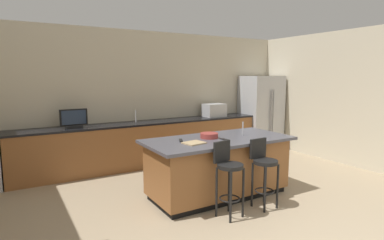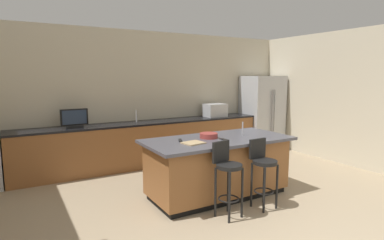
% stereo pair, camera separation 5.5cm
% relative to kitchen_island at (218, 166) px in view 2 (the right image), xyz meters
% --- Properties ---
extents(wall_back, '(7.50, 0.12, 2.78)m').
position_rel_kitchen_island_xyz_m(wall_back, '(-0.20, 2.51, 0.93)').
color(wall_back, beige).
rests_on(wall_back, ground_plane).
extents(wall_right, '(0.12, 5.29, 2.78)m').
position_rel_kitchen_island_xyz_m(wall_right, '(3.35, 0.07, 0.93)').
color(wall_right, beige).
rests_on(wall_right, ground_plane).
extents(counter_back, '(5.17, 0.62, 0.91)m').
position_rel_kitchen_island_xyz_m(counter_back, '(-0.30, 2.13, -0.01)').
color(counter_back, brown).
rests_on(counter_back, ground_plane).
extents(kitchen_island, '(2.26, 1.07, 0.90)m').
position_rel_kitchen_island_xyz_m(kitchen_island, '(0.00, 0.00, 0.00)').
color(kitchen_island, black).
rests_on(kitchen_island, ground_plane).
extents(refrigerator, '(0.95, 0.76, 1.84)m').
position_rel_kitchen_island_xyz_m(refrigerator, '(2.77, 2.07, 0.46)').
color(refrigerator, '#B7BABF').
rests_on(refrigerator, ground_plane).
extents(microwave, '(0.48, 0.36, 0.30)m').
position_rel_kitchen_island_xyz_m(microwave, '(1.38, 2.13, 0.59)').
color(microwave, '#B7BABF').
rests_on(microwave, counter_back).
extents(tv_monitor, '(0.48, 0.16, 0.35)m').
position_rel_kitchen_island_xyz_m(tv_monitor, '(-1.72, 2.08, 0.60)').
color(tv_monitor, black).
rests_on(tv_monitor, counter_back).
extents(sink_faucet_back, '(0.02, 0.02, 0.24)m').
position_rel_kitchen_island_xyz_m(sink_faucet_back, '(-0.49, 2.23, 0.57)').
color(sink_faucet_back, '#B2B2B7').
rests_on(sink_faucet_back, counter_back).
extents(sink_faucet_island, '(0.02, 0.02, 0.22)m').
position_rel_kitchen_island_xyz_m(sink_faucet_island, '(0.47, 0.00, 0.55)').
color(sink_faucet_island, '#B2B2B7').
rests_on(sink_faucet_island, kitchen_island).
extents(bar_stool_left, '(0.34, 0.36, 1.00)m').
position_rel_kitchen_island_xyz_m(bar_stool_left, '(-0.32, -0.67, 0.14)').
color(bar_stool_left, black).
rests_on(bar_stool_left, ground_plane).
extents(bar_stool_right, '(0.34, 0.35, 0.97)m').
position_rel_kitchen_island_xyz_m(bar_stool_right, '(0.30, -0.68, 0.12)').
color(bar_stool_right, black).
rests_on(bar_stool_right, ground_plane).
extents(fruit_bowl, '(0.27, 0.27, 0.08)m').
position_rel_kitchen_island_xyz_m(fruit_bowl, '(-0.11, 0.09, 0.48)').
color(fruit_bowl, '#993833').
rests_on(fruit_bowl, kitchen_island).
extents(cell_phone, '(0.08, 0.15, 0.01)m').
position_rel_kitchen_island_xyz_m(cell_phone, '(0.02, -0.12, 0.44)').
color(cell_phone, black).
rests_on(cell_phone, kitchen_island).
extents(tv_remote, '(0.11, 0.17, 0.02)m').
position_rel_kitchen_island_xyz_m(tv_remote, '(-0.59, 0.12, 0.45)').
color(tv_remote, black).
rests_on(tv_remote, kitchen_island).
extents(cutting_board, '(0.32, 0.28, 0.02)m').
position_rel_kitchen_island_xyz_m(cutting_board, '(-0.51, -0.13, 0.45)').
color(cutting_board, tan).
rests_on(cutting_board, kitchen_island).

